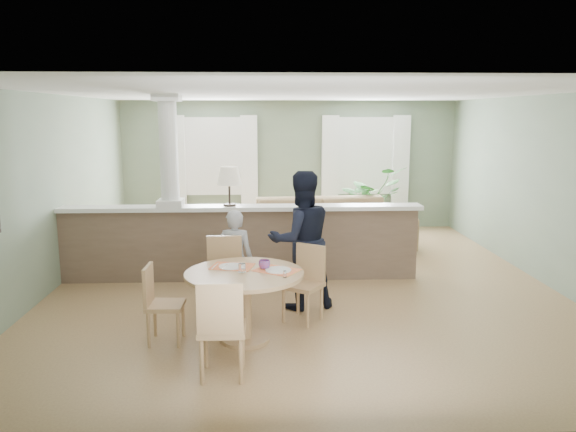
{
  "coord_description": "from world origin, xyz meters",
  "views": [
    {
      "loc": [
        -0.56,
        -7.87,
        2.43
      ],
      "look_at": [
        -0.25,
        -1.0,
        1.17
      ],
      "focal_mm": 35.0,
      "sensor_mm": 36.0,
      "label": 1
    }
  ],
  "objects_px": {
    "sofa": "(324,225)",
    "houseplant": "(371,201)",
    "chair_near": "(221,325)",
    "chair_side": "(159,300)",
    "child_person": "(235,259)",
    "man_person": "(301,240)",
    "dining_table": "(245,286)",
    "chair_far_boy": "(224,274)",
    "chair_far_man": "(306,279)"
  },
  "relations": [
    {
      "from": "dining_table",
      "to": "chair_far_man",
      "type": "xyz_separation_m",
      "value": [
        0.7,
        0.61,
        -0.12
      ]
    },
    {
      "from": "houseplant",
      "to": "man_person",
      "type": "bearing_deg",
      "value": -111.89
    },
    {
      "from": "dining_table",
      "to": "chair_side",
      "type": "bearing_deg",
      "value": -179.81
    },
    {
      "from": "houseplant",
      "to": "sofa",
      "type": "bearing_deg",
      "value": -133.45
    },
    {
      "from": "houseplant",
      "to": "chair_side",
      "type": "height_order",
      "value": "houseplant"
    },
    {
      "from": "chair_near",
      "to": "chair_side",
      "type": "relative_size",
      "value": 1.13
    },
    {
      "from": "chair_far_boy",
      "to": "child_person",
      "type": "xyz_separation_m",
      "value": [
        0.12,
        0.33,
        0.09
      ]
    },
    {
      "from": "dining_table",
      "to": "chair_near",
      "type": "relative_size",
      "value": 1.32
    },
    {
      "from": "houseplant",
      "to": "man_person",
      "type": "height_order",
      "value": "man_person"
    },
    {
      "from": "houseplant",
      "to": "man_person",
      "type": "xyz_separation_m",
      "value": [
        -1.68,
        -4.18,
        0.17
      ]
    },
    {
      "from": "dining_table",
      "to": "chair_far_boy",
      "type": "distance_m",
      "value": 0.79
    },
    {
      "from": "man_person",
      "to": "chair_side",
      "type": "bearing_deg",
      "value": 18.64
    },
    {
      "from": "dining_table",
      "to": "chair_far_man",
      "type": "relative_size",
      "value": 1.42
    },
    {
      "from": "houseplant",
      "to": "chair_near",
      "type": "height_order",
      "value": "houseplant"
    },
    {
      "from": "chair_far_boy",
      "to": "chair_side",
      "type": "relative_size",
      "value": 1.15
    },
    {
      "from": "houseplant",
      "to": "man_person",
      "type": "distance_m",
      "value": 4.51
    },
    {
      "from": "chair_far_boy",
      "to": "chair_far_man",
      "type": "xyz_separation_m",
      "value": [
        0.97,
        -0.12,
        -0.04
      ]
    },
    {
      "from": "man_person",
      "to": "chair_far_boy",
      "type": "bearing_deg",
      "value": 3.58
    },
    {
      "from": "houseplant",
      "to": "dining_table",
      "type": "xyz_separation_m",
      "value": [
        -2.35,
        -5.23,
        -0.09
      ]
    },
    {
      "from": "chair_far_man",
      "to": "child_person",
      "type": "distance_m",
      "value": 0.98
    },
    {
      "from": "dining_table",
      "to": "chair_far_boy",
      "type": "relative_size",
      "value": 1.3
    },
    {
      "from": "chair_side",
      "to": "chair_far_man",
      "type": "bearing_deg",
      "value": -67.43
    },
    {
      "from": "chair_far_boy",
      "to": "chair_far_man",
      "type": "relative_size",
      "value": 1.09
    },
    {
      "from": "sofa",
      "to": "chair_near",
      "type": "xyz_separation_m",
      "value": [
        -1.49,
        -5.03,
        0.08
      ]
    },
    {
      "from": "man_person",
      "to": "houseplant",
      "type": "bearing_deg",
      "value": -126.79
    },
    {
      "from": "sofa",
      "to": "child_person",
      "type": "relative_size",
      "value": 2.47
    },
    {
      "from": "child_person",
      "to": "man_person",
      "type": "distance_m",
      "value": 0.86
    },
    {
      "from": "houseplant",
      "to": "dining_table",
      "type": "height_order",
      "value": "houseplant"
    },
    {
      "from": "chair_side",
      "to": "chair_far_boy",
      "type": "bearing_deg",
      "value": -39.31
    },
    {
      "from": "chair_near",
      "to": "chair_side",
      "type": "distance_m",
      "value": 1.17
    },
    {
      "from": "chair_side",
      "to": "houseplant",
      "type": "bearing_deg",
      "value": -30.2
    },
    {
      "from": "sofa",
      "to": "dining_table",
      "type": "height_order",
      "value": "sofa"
    },
    {
      "from": "sofa",
      "to": "man_person",
      "type": "distance_m",
      "value": 3.16
    },
    {
      "from": "chair_far_man",
      "to": "child_person",
      "type": "bearing_deg",
      "value": -173.45
    },
    {
      "from": "sofa",
      "to": "chair_side",
      "type": "distance_m",
      "value": 4.69
    },
    {
      "from": "chair_far_man",
      "to": "chair_near",
      "type": "bearing_deg",
      "value": -85.55
    },
    {
      "from": "dining_table",
      "to": "chair_far_boy",
      "type": "height_order",
      "value": "chair_far_boy"
    },
    {
      "from": "sofa",
      "to": "dining_table",
      "type": "xyz_separation_m",
      "value": [
        -1.3,
        -4.12,
        0.16
      ]
    },
    {
      "from": "houseplant",
      "to": "chair_far_boy",
      "type": "xyz_separation_m",
      "value": [
        -2.63,
        -4.5,
        -0.16
      ]
    },
    {
      "from": "chair_near",
      "to": "man_person",
      "type": "xyz_separation_m",
      "value": [
        0.86,
        1.96,
        0.34
      ]
    },
    {
      "from": "chair_far_man",
      "to": "chair_near",
      "type": "relative_size",
      "value": 0.93
    },
    {
      "from": "dining_table",
      "to": "chair_far_man",
      "type": "distance_m",
      "value": 0.94
    },
    {
      "from": "sofa",
      "to": "houseplant",
      "type": "height_order",
      "value": "houseplant"
    },
    {
      "from": "chair_far_boy",
      "to": "chair_side",
      "type": "height_order",
      "value": "chair_far_boy"
    },
    {
      "from": "chair_near",
      "to": "child_person",
      "type": "xyz_separation_m",
      "value": [
        0.03,
        1.98,
        0.1
      ]
    },
    {
      "from": "sofa",
      "to": "houseplant",
      "type": "distance_m",
      "value": 1.55
    },
    {
      "from": "dining_table",
      "to": "man_person",
      "type": "bearing_deg",
      "value": 57.5
    },
    {
      "from": "chair_far_man",
      "to": "man_person",
      "type": "distance_m",
      "value": 0.58
    },
    {
      "from": "man_person",
      "to": "chair_near",
      "type": "bearing_deg",
      "value": 51.43
    },
    {
      "from": "chair_side",
      "to": "chair_near",
      "type": "bearing_deg",
      "value": -139.34
    }
  ]
}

